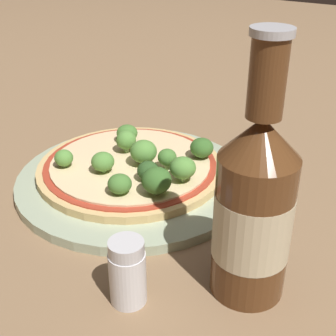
# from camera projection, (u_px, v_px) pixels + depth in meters

# --- Properties ---
(ground_plane) EXTENTS (3.00, 3.00, 0.00)m
(ground_plane) POSITION_uv_depth(u_px,v_px,m) (124.00, 180.00, 0.62)
(ground_plane) COLOR #846647
(plate) EXTENTS (0.30, 0.30, 0.01)m
(plate) POSITION_uv_depth(u_px,v_px,m) (135.00, 178.00, 0.61)
(plate) COLOR #A3B293
(plate) RESTS_ON ground_plane
(pizza) EXTENTS (0.24, 0.24, 0.01)m
(pizza) POSITION_uv_depth(u_px,v_px,m) (131.00, 166.00, 0.61)
(pizza) COLOR tan
(pizza) RESTS_ON plate
(broccoli_floret_0) EXTENTS (0.03, 0.03, 0.03)m
(broccoli_floret_0) POSITION_uv_depth(u_px,v_px,m) (103.00, 162.00, 0.58)
(broccoli_floret_0) COLOR #7A9E5B
(broccoli_floret_0) RESTS_ON pizza
(broccoli_floret_1) EXTENTS (0.03, 0.03, 0.03)m
(broccoli_floret_1) POSITION_uv_depth(u_px,v_px,m) (183.00, 168.00, 0.55)
(broccoli_floret_1) COLOR #7A9E5B
(broccoli_floret_1) RESTS_ON pizza
(broccoli_floret_2) EXTENTS (0.03, 0.03, 0.02)m
(broccoli_floret_2) POSITION_uv_depth(u_px,v_px,m) (148.00, 171.00, 0.56)
(broccoli_floret_2) COLOR #7A9E5B
(broccoli_floret_2) RESTS_ON pizza
(broccoli_floret_3) EXTENTS (0.02, 0.02, 0.03)m
(broccoli_floret_3) POSITION_uv_depth(u_px,v_px,m) (167.00, 158.00, 0.58)
(broccoli_floret_3) COLOR #7A9E5B
(broccoli_floret_3) RESTS_ON pizza
(broccoli_floret_4) EXTENTS (0.02, 0.02, 0.02)m
(broccoli_floret_4) POSITION_uv_depth(u_px,v_px,m) (64.00, 158.00, 0.59)
(broccoli_floret_4) COLOR #7A9E5B
(broccoli_floret_4) RESTS_ON pizza
(broccoli_floret_5) EXTENTS (0.03, 0.03, 0.02)m
(broccoli_floret_5) POSITION_uv_depth(u_px,v_px,m) (127.00, 133.00, 0.65)
(broccoli_floret_5) COLOR #7A9E5B
(broccoli_floret_5) RESTS_ON pizza
(broccoli_floret_6) EXTENTS (0.03, 0.03, 0.03)m
(broccoli_floret_6) POSITION_uv_depth(u_px,v_px,m) (126.00, 140.00, 0.62)
(broccoli_floret_6) COLOR #7A9E5B
(broccoli_floret_6) RESTS_ON pizza
(broccoli_floret_7) EXTENTS (0.03, 0.03, 0.03)m
(broccoli_floret_7) POSITION_uv_depth(u_px,v_px,m) (144.00, 152.00, 0.59)
(broccoli_floret_7) COLOR #7A9E5B
(broccoli_floret_7) RESTS_ON pizza
(broccoli_floret_8) EXTENTS (0.03, 0.03, 0.03)m
(broccoli_floret_8) POSITION_uv_depth(u_px,v_px,m) (157.00, 180.00, 0.53)
(broccoli_floret_8) COLOR #7A9E5B
(broccoli_floret_8) RESTS_ON pizza
(broccoli_floret_9) EXTENTS (0.03, 0.03, 0.03)m
(broccoli_floret_9) POSITION_uv_depth(u_px,v_px,m) (202.00, 148.00, 0.61)
(broccoli_floret_9) COLOR #7A9E5B
(broccoli_floret_9) RESTS_ON pizza
(broccoli_floret_10) EXTENTS (0.03, 0.03, 0.02)m
(broccoli_floret_10) POSITION_uv_depth(u_px,v_px,m) (120.00, 184.00, 0.53)
(broccoli_floret_10) COLOR #7A9E5B
(broccoli_floret_10) RESTS_ON pizza
(beer_bottle) EXTENTS (0.07, 0.07, 0.24)m
(beer_bottle) POSITION_uv_depth(u_px,v_px,m) (254.00, 208.00, 0.40)
(beer_bottle) COLOR #563319
(beer_bottle) RESTS_ON ground_plane
(pepper_shaker) EXTENTS (0.03, 0.03, 0.07)m
(pepper_shaker) POSITION_uv_depth(u_px,v_px,m) (127.00, 272.00, 0.41)
(pepper_shaker) COLOR silver
(pepper_shaker) RESTS_ON ground_plane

